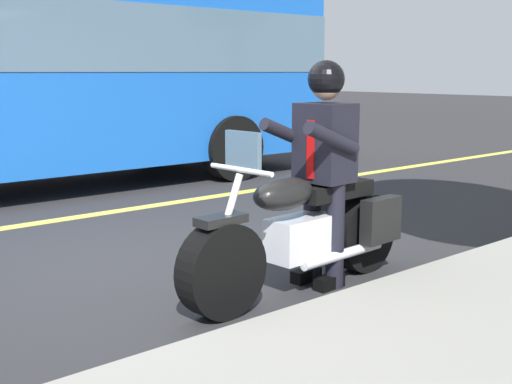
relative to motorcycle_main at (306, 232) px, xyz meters
name	(u,v)px	position (x,y,z in m)	size (l,w,h in m)	color
ground_plane	(121,265)	(0.77, -1.50, -0.45)	(80.00, 80.00, 0.00)	#28282B
lane_center_stripe	(31,224)	(0.77, -3.50, -0.45)	(60.00, 0.16, 0.01)	#E5DB4C
motorcycle_main	(306,232)	(0.00, 0.00, 0.00)	(2.22, 0.66, 1.26)	black
rider_main	(323,154)	(-0.19, -0.01, 0.58)	(0.64, 0.57, 1.74)	black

